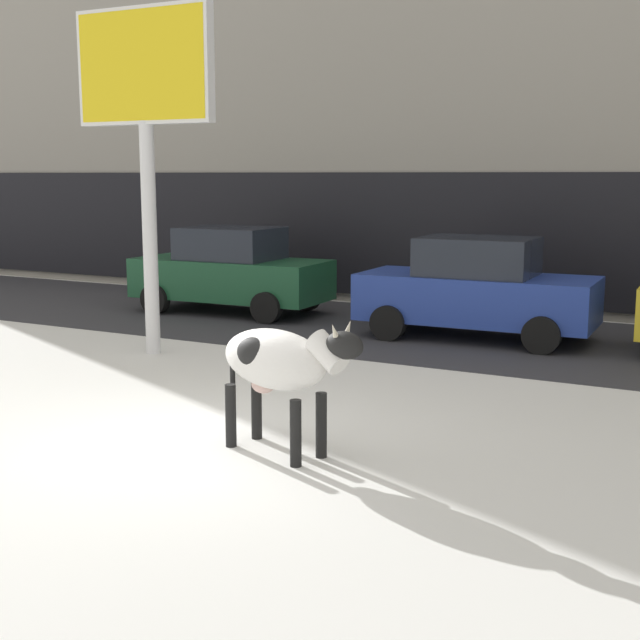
{
  "coord_description": "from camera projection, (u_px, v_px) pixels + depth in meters",
  "views": [
    {
      "loc": [
        5.67,
        -7.39,
        2.95
      ],
      "look_at": [
        0.52,
        2.22,
        1.1
      ],
      "focal_mm": 48.24,
      "sensor_mm": 36.0,
      "label": 1
    }
  ],
  "objects": [
    {
      "name": "pedestrian_near_billboard",
      "position": [
        160.0,
        254.0,
        22.74
      ],
      "size": [
        0.36,
        0.24,
        1.73
      ],
      "color": "#282833",
      "rests_on": "ground"
    },
    {
      "name": "billboard",
      "position": [
        144.0,
        88.0,
        13.66
      ],
      "size": [
        2.53,
        0.3,
        5.56
      ],
      "color": "silver",
      "rests_on": "ground"
    },
    {
      "name": "cow_holstein",
      "position": [
        277.0,
        362.0,
        9.05
      ],
      "size": [
        1.94,
        0.92,
        1.54
      ],
      "color": "silver",
      "rests_on": "ground"
    },
    {
      "name": "road_strip",
      "position": [
        431.0,
        333.0,
        16.18
      ],
      "size": [
        60.0,
        5.6,
        0.01
      ],
      "primitive_type": "cube",
      "color": "#333338",
      "rests_on": "ground"
    },
    {
      "name": "car_blue_sedan",
      "position": [
        477.0,
        289.0,
        15.51
      ],
      "size": [
        4.27,
        2.11,
        1.84
      ],
      "color": "#233D9E",
      "rests_on": "ground"
    },
    {
      "name": "building_facade",
      "position": [
        527.0,
        23.0,
        20.26
      ],
      "size": [
        44.0,
        6.1,
        13.0
      ],
      "color": "gray",
      "rests_on": "ground"
    },
    {
      "name": "ground_plane",
      "position": [
        184.0,
        443.0,
        9.56
      ],
      "size": [
        120.0,
        120.0,
        0.0
      ],
      "primitive_type": "plane",
      "color": "white"
    },
    {
      "name": "car_darkgreen_sedan",
      "position": [
        231.0,
        271.0,
        18.45
      ],
      "size": [
        4.27,
        2.11,
        1.84
      ],
      "color": "#194C2D",
      "rests_on": "ground"
    }
  ]
}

